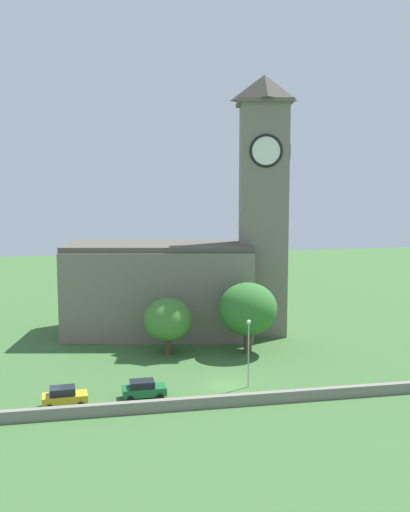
{
  "coord_description": "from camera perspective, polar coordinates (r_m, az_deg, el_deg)",
  "views": [
    {
      "loc": [
        -13.46,
        -56.9,
        20.48
      ],
      "look_at": [
        -0.38,
        8.43,
        12.25
      ],
      "focal_mm": 41.83,
      "sensor_mm": 36.0,
      "label": 1
    }
  ],
  "objects": [
    {
      "name": "car_green",
      "position": [
        58.61,
        -5.89,
        -12.55
      ],
      "size": [
        4.17,
        2.3,
        1.72
      ],
      "color": "#1E6B38",
      "rests_on": "ground"
    },
    {
      "name": "tree_riverside_west",
      "position": [
        72.01,
        4.13,
        -5.09
      ],
      "size": [
        7.05,
        7.05,
        8.58
      ],
      "color": "brown",
      "rests_on": "ground"
    },
    {
      "name": "church",
      "position": [
        81.02,
        -1.78,
        -1.03
      ],
      "size": [
        31.3,
        16.97,
        34.51
      ],
      "color": "slate",
      "rests_on": "ground"
    },
    {
      "name": "quay_barrier",
      "position": [
        56.74,
        3.24,
        -13.56
      ],
      "size": [
        48.39,
        0.7,
        1.06
      ],
      "primitive_type": "cube",
      "color": "gray",
      "rests_on": "ground"
    },
    {
      "name": "car_yellow",
      "position": [
        57.59,
        -13.31,
        -12.98
      ],
      "size": [
        4.16,
        2.38,
        1.88
      ],
      "color": "gold",
      "rests_on": "ground"
    },
    {
      "name": "tree_churchyard",
      "position": [
        71.59,
        -3.57,
        -6.1
      ],
      "size": [
        5.74,
        5.74,
        6.83
      ],
      "color": "brown",
      "rests_on": "ground"
    },
    {
      "name": "ground_plane",
      "position": [
        75.96,
        -0.7,
        -8.6
      ],
      "size": [
        200.0,
        200.0,
        0.0
      ],
      "primitive_type": "plane",
      "color": "#3D6633"
    },
    {
      "name": "streetlamp_west_mid",
      "position": [
        60.27,
        4.19,
        -8.22
      ],
      "size": [
        0.44,
        0.44,
        6.93
      ],
      "color": "#9EA0A5",
      "rests_on": "ground"
    }
  ]
}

